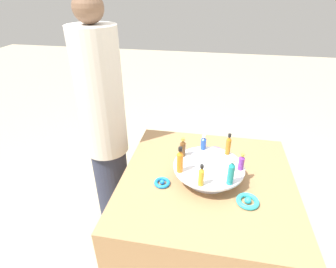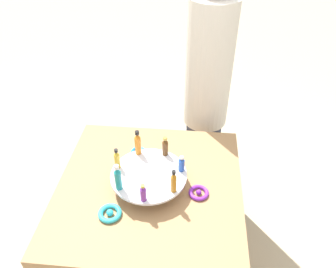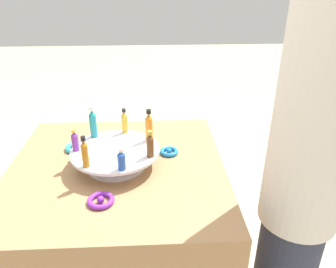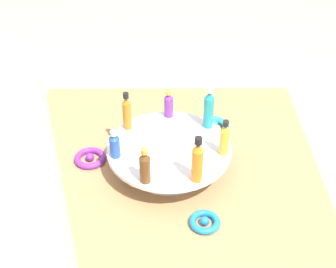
# 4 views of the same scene
# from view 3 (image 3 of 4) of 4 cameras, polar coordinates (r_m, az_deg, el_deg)

# --- Properties ---
(party_table) EXTENTS (0.88, 0.88, 0.73)m
(party_table) POSITION_cam_3_polar(r_m,az_deg,el_deg) (1.59, -7.98, -16.76)
(party_table) COLOR #9E754C
(party_table) RESTS_ON ground_plane
(display_stand) EXTENTS (0.36, 0.36, 0.08)m
(display_stand) POSITION_cam_3_polar(r_m,az_deg,el_deg) (1.34, -9.09, -3.70)
(display_stand) COLOR silver
(display_stand) RESTS_ON party_table
(bottle_amber) EXTENTS (0.03, 0.03, 0.12)m
(bottle_amber) POSITION_cam_3_polar(r_m,az_deg,el_deg) (1.21, -14.28, -3.22)
(bottle_amber) COLOR #AD6B19
(bottle_amber) RESTS_ON display_stand
(bottle_blue) EXTENTS (0.03, 0.03, 0.08)m
(bottle_blue) POSITION_cam_3_polar(r_m,az_deg,el_deg) (1.17, -8.11, -4.49)
(bottle_blue) COLOR #234CAD
(bottle_blue) RESTS_ON display_stand
(bottle_brown) EXTENTS (0.03, 0.03, 0.11)m
(bottle_brown) POSITION_cam_3_polar(r_m,az_deg,el_deg) (1.24, -3.14, -1.91)
(bottle_brown) COLOR brown
(bottle_brown) RESTS_ON display_stand
(bottle_orange) EXTENTS (0.03, 0.03, 0.14)m
(bottle_orange) POSITION_cam_3_polar(r_m,az_deg,el_deg) (1.35, -3.33, 1.32)
(bottle_orange) COLOR orange
(bottle_orange) RESTS_ON display_stand
(bottle_gold) EXTENTS (0.03, 0.03, 0.11)m
(bottle_gold) POSITION_cam_3_polar(r_m,az_deg,el_deg) (1.43, -7.59, 2.14)
(bottle_gold) COLOR gold
(bottle_gold) RESTS_ON display_stand
(bottle_teal) EXTENTS (0.03, 0.03, 0.14)m
(bottle_teal) POSITION_cam_3_polar(r_m,az_deg,el_deg) (1.42, -12.93, 1.90)
(bottle_teal) COLOR teal
(bottle_teal) RESTS_ON display_stand
(bottle_purple) EXTENTS (0.03, 0.03, 0.09)m
(bottle_purple) POSITION_cam_3_polar(r_m,az_deg,el_deg) (1.33, -15.93, -1.23)
(bottle_purple) COLOR #702D93
(bottle_purple) RESTS_ON display_stand
(ribbon_bow_teal) EXTENTS (0.10, 0.10, 0.03)m
(ribbon_bow_teal) POSITION_cam_3_polar(r_m,az_deg,el_deg) (1.52, -15.58, -2.22)
(ribbon_bow_teal) COLOR #2DB7CC
(ribbon_bow_teal) RESTS_ON party_table
(ribbon_bow_purple) EXTENTS (0.09, 0.09, 0.03)m
(ribbon_bow_purple) POSITION_cam_3_polar(r_m,az_deg,el_deg) (1.17, -11.63, -11.25)
(ribbon_bow_purple) COLOR purple
(ribbon_bow_purple) RESTS_ON party_table
(ribbon_bow_blue) EXTENTS (0.08, 0.08, 0.02)m
(ribbon_bow_blue) POSITION_cam_3_polar(r_m,az_deg,el_deg) (1.43, 0.19, -3.08)
(ribbon_bow_blue) COLOR blue
(ribbon_bow_blue) RESTS_ON party_table
(person_figure) EXTENTS (0.27, 0.27, 1.58)m
(person_figure) POSITION_cam_3_polar(r_m,az_deg,el_deg) (1.21, 22.43, -8.37)
(person_figure) COLOR #282D42
(person_figure) RESTS_ON ground_plane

